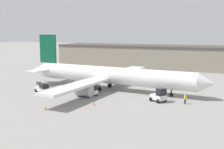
{
  "coord_description": "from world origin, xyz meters",
  "views": [
    {
      "loc": [
        22.11,
        -52.97,
        12.26
      ],
      "look_at": [
        0.0,
        0.0,
        3.29
      ],
      "focal_mm": 45.0,
      "sensor_mm": 36.0,
      "label": 1
    }
  ],
  "objects_px": {
    "ground_crew_worker": "(185,99)",
    "safety_cone_far": "(94,104)",
    "pushback_tug": "(90,90)",
    "safety_cone_near": "(46,108)",
    "baggage_tug": "(159,96)",
    "belt_loader_truck": "(43,88)",
    "airplane": "(108,75)"
  },
  "relations": [
    {
      "from": "pushback_tug",
      "to": "airplane",
      "type": "bearing_deg",
      "value": 106.28
    },
    {
      "from": "airplane",
      "to": "safety_cone_far",
      "type": "bearing_deg",
      "value": -71.54
    },
    {
      "from": "pushback_tug",
      "to": "safety_cone_near",
      "type": "bearing_deg",
      "value": -75.49
    },
    {
      "from": "airplane",
      "to": "ground_crew_worker",
      "type": "distance_m",
      "value": 17.87
    },
    {
      "from": "safety_cone_far",
      "to": "airplane",
      "type": "bearing_deg",
      "value": 103.42
    },
    {
      "from": "pushback_tug",
      "to": "baggage_tug",
      "type": "bearing_deg",
      "value": 25.51
    },
    {
      "from": "airplane",
      "to": "pushback_tug",
      "type": "distance_m",
      "value": 6.58
    },
    {
      "from": "airplane",
      "to": "pushback_tug",
      "type": "xyz_separation_m",
      "value": [
        -0.87,
        -6.2,
        -2.02
      ]
    },
    {
      "from": "baggage_tug",
      "to": "belt_loader_truck",
      "type": "height_order",
      "value": "baggage_tug"
    },
    {
      "from": "ground_crew_worker",
      "to": "baggage_tug",
      "type": "xyz_separation_m",
      "value": [
        -4.4,
        -0.19,
        0.17
      ]
    },
    {
      "from": "airplane",
      "to": "ground_crew_worker",
      "type": "relative_size",
      "value": 23.93
    },
    {
      "from": "belt_loader_truck",
      "to": "pushback_tug",
      "type": "bearing_deg",
      "value": 34.12
    },
    {
      "from": "ground_crew_worker",
      "to": "pushback_tug",
      "type": "xyz_separation_m",
      "value": [
        -17.67,
        -0.47,
        0.09
      ]
    },
    {
      "from": "pushback_tug",
      "to": "safety_cone_far",
      "type": "bearing_deg",
      "value": -33.99
    },
    {
      "from": "airplane",
      "to": "safety_cone_near",
      "type": "height_order",
      "value": "airplane"
    },
    {
      "from": "belt_loader_truck",
      "to": "safety_cone_near",
      "type": "distance_m",
      "value": 12.81
    },
    {
      "from": "baggage_tug",
      "to": "safety_cone_far",
      "type": "xyz_separation_m",
      "value": [
        -9.44,
        -6.47,
        -0.82
      ]
    },
    {
      "from": "belt_loader_truck",
      "to": "safety_cone_near",
      "type": "bearing_deg",
      "value": -26.25
    },
    {
      "from": "belt_loader_truck",
      "to": "pushback_tug",
      "type": "xyz_separation_m",
      "value": [
        9.94,
        1.54,
        0.09
      ]
    },
    {
      "from": "safety_cone_far",
      "to": "ground_crew_worker",
      "type": "bearing_deg",
      "value": 25.71
    },
    {
      "from": "baggage_tug",
      "to": "belt_loader_truck",
      "type": "relative_size",
      "value": 0.87
    },
    {
      "from": "belt_loader_truck",
      "to": "safety_cone_far",
      "type": "relative_size",
      "value": 6.51
    },
    {
      "from": "airplane",
      "to": "belt_loader_truck",
      "type": "height_order",
      "value": "airplane"
    },
    {
      "from": "airplane",
      "to": "pushback_tug",
      "type": "height_order",
      "value": "airplane"
    },
    {
      "from": "ground_crew_worker",
      "to": "safety_cone_far",
      "type": "height_order",
      "value": "ground_crew_worker"
    },
    {
      "from": "airplane",
      "to": "safety_cone_far",
      "type": "xyz_separation_m",
      "value": [
        2.96,
        -12.39,
        -2.77
      ]
    },
    {
      "from": "pushback_tug",
      "to": "safety_cone_near",
      "type": "distance_m",
      "value": 11.75
    },
    {
      "from": "airplane",
      "to": "baggage_tug",
      "type": "distance_m",
      "value": 13.87
    },
    {
      "from": "airplane",
      "to": "belt_loader_truck",
      "type": "distance_m",
      "value": 13.46
    },
    {
      "from": "pushback_tug",
      "to": "safety_cone_near",
      "type": "relative_size",
      "value": 6.56
    },
    {
      "from": "safety_cone_near",
      "to": "pushback_tug",
      "type": "bearing_deg",
      "value": 80.23
    },
    {
      "from": "belt_loader_truck",
      "to": "safety_cone_far",
      "type": "bearing_deg",
      "value": 6.65
    }
  ]
}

